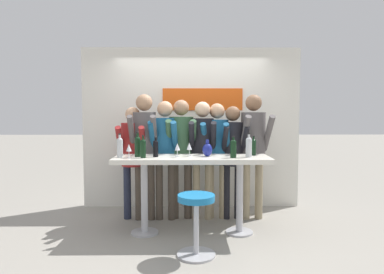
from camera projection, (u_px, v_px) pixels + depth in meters
The scene contains 23 objects.
ground_plane at pixel (192, 233), 4.51m from camera, with size 40.00×40.00×0.00m, color gray.
back_wall at pixel (191, 128), 5.74m from camera, with size 3.61×0.12×2.66m.
tasting_table at pixel (192, 170), 4.45m from camera, with size 2.01×0.63×1.02m.
bar_stool at pixel (196, 215), 3.77m from camera, with size 0.43×0.43×0.69m.
person_far_left at pixel (133, 150), 5.05m from camera, with size 0.41×0.52×1.67m.
person_left at pixel (144, 141), 4.99m from camera, with size 0.40×0.54×1.85m.
person_center_left at pixel (165, 146), 5.00m from camera, with size 0.42×0.55×1.75m.
person_center at pixel (181, 145), 5.06m from camera, with size 0.43×0.55×1.77m.
person_center_right at pixel (202, 146), 5.02m from camera, with size 0.41×0.53×1.75m.
person_right at pixel (217, 147), 5.08m from camera, with size 0.47×0.59×1.72m.
person_far_right at pixel (233, 148), 5.04m from camera, with size 0.39×0.51×1.68m.
person_rightmost at pixel (253, 142), 5.03m from camera, with size 0.46×0.59×1.85m.
wine_bottle_0 at pixel (143, 147), 4.32m from camera, with size 0.07×0.07×0.29m.
wine_bottle_1 at pixel (233, 148), 4.33m from camera, with size 0.08×0.08×0.28m.
wine_bottle_2 at pixel (156, 148), 4.41m from camera, with size 0.07×0.07×0.26m.
wine_bottle_3 at pixel (254, 146), 4.58m from camera, with size 0.07×0.07×0.26m.
wine_bottle_4 at pixel (249, 146), 4.38m from camera, with size 0.08×0.08×0.31m.
wine_bottle_5 at pixel (120, 146), 4.36m from camera, with size 0.08×0.08×0.31m.
wine_bottle_6 at pixel (138, 145), 4.42m from camera, with size 0.08×0.08×0.32m.
wine_glass_0 at pixel (189, 147), 4.48m from camera, with size 0.07×0.07×0.18m.
wine_glass_1 at pixel (129, 148), 4.29m from camera, with size 0.07×0.07×0.18m.
wine_glass_2 at pixel (177, 147), 4.40m from camera, with size 0.07×0.07×0.18m.
decorative_vase at pixel (207, 150), 4.47m from camera, with size 0.13×0.13×0.22m.
Camera 1 is at (-0.05, -4.41, 1.59)m, focal length 32.00 mm.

